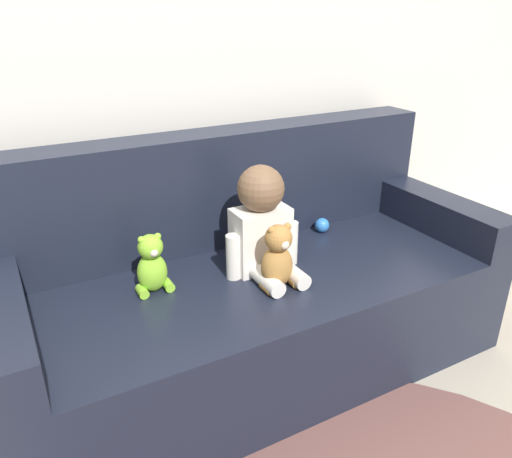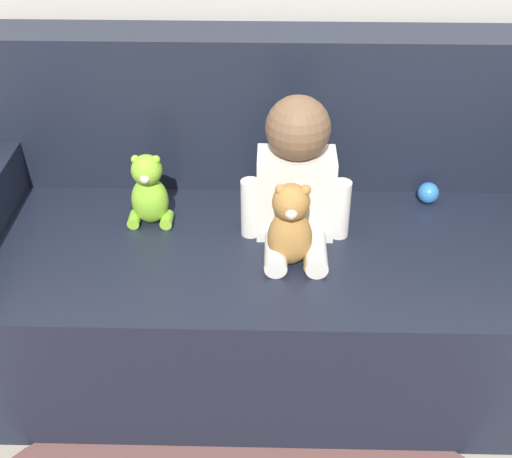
{
  "view_description": "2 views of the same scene",
  "coord_description": "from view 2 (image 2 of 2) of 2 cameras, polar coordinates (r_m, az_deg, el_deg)",
  "views": [
    {
      "loc": [
        -0.8,
        -1.45,
        1.34
      ],
      "look_at": [
        0.0,
        0.01,
        0.59
      ],
      "focal_mm": 35.0,
      "sensor_mm": 36.0,
      "label": 1
    },
    {
      "loc": [
        -0.05,
        -1.64,
        1.57
      ],
      "look_at": [
        -0.09,
        -0.12,
        0.53
      ],
      "focal_mm": 50.0,
      "sensor_mm": 36.0,
      "label": 2
    }
  ],
  "objects": [
    {
      "name": "ground_plane",
      "position": [
        2.27,
        2.32,
        -9.24
      ],
      "size": [
        12.0,
        12.0,
        0.0
      ],
      "primitive_type": "plane",
      "color": "#B7AD99"
    },
    {
      "name": "toy_ball",
      "position": [
        2.17,
        13.62,
        2.83
      ],
      "size": [
        0.06,
        0.06,
        0.06
      ],
      "color": "#337FDB",
      "rests_on": "couch"
    },
    {
      "name": "teddy_bear_brown",
      "position": [
        1.82,
        2.87,
        0.12
      ],
      "size": [
        0.14,
        0.11,
        0.24
      ],
      "color": "#AD7A3D",
      "rests_on": "couch"
    },
    {
      "name": "plush_toy_side",
      "position": [
        2.01,
        -8.56,
        2.98
      ],
      "size": [
        0.13,
        0.1,
        0.22
      ],
      "color": "#8CD133",
      "rests_on": "couch"
    },
    {
      "name": "person_baby",
      "position": [
        1.9,
        3.26,
        4.26
      ],
      "size": [
        0.3,
        0.31,
        0.4
      ],
      "color": "white",
      "rests_on": "couch"
    },
    {
      "name": "couch",
      "position": [
        2.11,
        2.5,
        -2.02
      ],
      "size": [
        1.91,
        0.81,
        0.9
      ],
      "color": "black",
      "rests_on": "ground_plane"
    }
  ]
}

